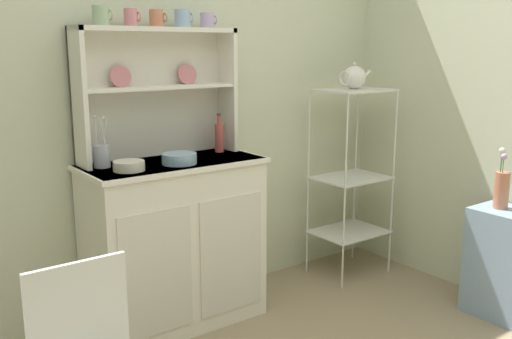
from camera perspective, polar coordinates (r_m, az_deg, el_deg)
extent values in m
cube|color=beige|center=(3.14, -10.06, 8.11)|extent=(3.84, 0.05, 2.50)
cube|color=white|center=(3.06, -8.14, -7.37)|extent=(0.90, 0.42, 0.89)
cube|color=silver|center=(2.81, -9.92, -10.26)|extent=(0.38, 0.01, 0.62)
cube|color=silver|center=(3.01, -2.47, -8.51)|extent=(0.38, 0.01, 0.62)
cube|color=white|center=(2.95, -8.39, 0.58)|extent=(0.93, 0.45, 0.02)
cube|color=silver|center=(3.07, -10.39, 7.56)|extent=(0.87, 0.02, 0.67)
cube|color=white|center=(2.84, -17.35, 6.83)|extent=(0.02, 0.18, 0.67)
cube|color=white|center=(3.22, -2.94, 7.94)|extent=(0.02, 0.18, 0.67)
cube|color=white|center=(3.00, -9.72, 8.12)|extent=(0.83, 0.16, 0.02)
cube|color=white|center=(2.99, -9.93, 13.67)|extent=(0.87, 0.18, 0.02)
cylinder|color=#D17A84|center=(2.95, -13.43, 9.06)|extent=(0.11, 0.03, 0.11)
cylinder|color=#D17A84|center=(3.12, -6.91, 9.46)|extent=(0.11, 0.03, 0.11)
cylinder|color=silver|center=(3.44, 8.92, -2.43)|extent=(0.01, 0.01, 1.21)
cylinder|color=silver|center=(3.76, 13.57, -1.38)|extent=(0.01, 0.01, 1.21)
cylinder|color=silver|center=(3.67, 5.26, -1.40)|extent=(0.01, 0.01, 1.21)
cylinder|color=silver|center=(3.97, 9.94, -0.50)|extent=(0.01, 0.01, 1.21)
cube|color=silver|center=(3.61, 9.80, 7.86)|extent=(0.45, 0.35, 0.01)
cube|color=silver|center=(3.70, 9.49, -0.82)|extent=(0.45, 0.35, 0.01)
cube|color=silver|center=(3.79, 9.29, -6.16)|extent=(0.45, 0.35, 0.01)
cube|color=white|center=(1.84, -17.31, -14.70)|extent=(0.31, 0.02, 0.40)
cylinder|color=#9EB78E|center=(2.88, -15.33, 14.66)|extent=(0.08, 0.08, 0.09)
torus|color=#9EB78E|center=(2.90, -14.40, 14.79)|extent=(0.01, 0.05, 0.05)
cylinder|color=#D17A84|center=(2.94, -12.48, 14.67)|extent=(0.06, 0.06, 0.09)
torus|color=#D17A84|center=(2.95, -11.71, 14.77)|extent=(0.01, 0.05, 0.05)
cylinder|color=#C67556|center=(3.00, -9.98, 14.72)|extent=(0.07, 0.07, 0.09)
torus|color=#C67556|center=(3.02, -9.21, 14.81)|extent=(0.01, 0.05, 0.05)
cylinder|color=#8EB2D1|center=(3.07, -7.40, 14.79)|extent=(0.08, 0.08, 0.09)
torus|color=#8EB2D1|center=(3.09, -6.55, 14.87)|extent=(0.01, 0.05, 0.05)
cylinder|color=#B79ECC|center=(3.14, -4.91, 14.67)|extent=(0.08, 0.08, 0.08)
torus|color=#B79ECC|center=(3.17, -4.16, 14.73)|extent=(0.01, 0.05, 0.05)
cylinder|color=silver|center=(2.76, -12.62, 0.36)|extent=(0.15, 0.15, 0.05)
cylinder|color=#8EB2D1|center=(2.87, -7.70, 1.10)|extent=(0.17, 0.17, 0.05)
cylinder|color=#B74C47|center=(3.17, -3.71, 3.17)|extent=(0.05, 0.05, 0.16)
cylinder|color=#B74C47|center=(3.16, -3.73, 5.00)|extent=(0.02, 0.02, 0.05)
cylinder|color=#4C382D|center=(3.16, -3.74, 5.54)|extent=(0.03, 0.03, 0.01)
cylinder|color=#B2B7C6|center=(2.86, -15.22, 1.30)|extent=(0.08, 0.08, 0.11)
cylinder|color=silver|center=(2.85, -15.76, 3.03)|extent=(0.02, 0.02, 0.20)
ellipsoid|color=silver|center=(2.84, -15.88, 5.12)|extent=(0.02, 0.01, 0.01)
cylinder|color=silver|center=(2.83, -15.00, 2.94)|extent=(0.04, 0.02, 0.19)
ellipsoid|color=silver|center=(2.81, -15.11, 4.99)|extent=(0.02, 0.01, 0.01)
cylinder|color=silver|center=(2.86, -14.97, 3.09)|extent=(0.02, 0.04, 0.19)
ellipsoid|color=silver|center=(2.85, -15.08, 5.17)|extent=(0.02, 0.01, 0.01)
sphere|color=white|center=(3.61, 9.84, 9.09)|extent=(0.14, 0.14, 0.14)
sphere|color=silver|center=(3.60, 9.89, 10.39)|extent=(0.02, 0.02, 0.02)
cylinder|color=white|center=(3.68, 10.96, 9.27)|extent=(0.09, 0.02, 0.07)
torus|color=white|center=(3.55, 8.90, 9.07)|extent=(0.01, 0.09, 0.09)
cylinder|color=#C67556|center=(3.35, 23.42, -1.92)|extent=(0.08, 0.08, 0.20)
cylinder|color=#4C844C|center=(3.33, 23.38, 0.43)|extent=(0.00, 0.01, 0.11)
sphere|color=#9EB78E|center=(3.32, 23.46, 1.39)|extent=(0.03, 0.03, 0.03)
cylinder|color=#4C844C|center=(3.31, 23.53, 0.28)|extent=(0.00, 0.01, 0.11)
sphere|color=#B79ECC|center=(3.30, 23.61, 1.20)|extent=(0.03, 0.03, 0.03)
cylinder|color=#4C844C|center=(3.32, 23.37, 0.60)|extent=(0.00, 0.01, 0.14)
sphere|color=silver|center=(3.31, 23.47, 1.75)|extent=(0.03, 0.03, 0.03)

